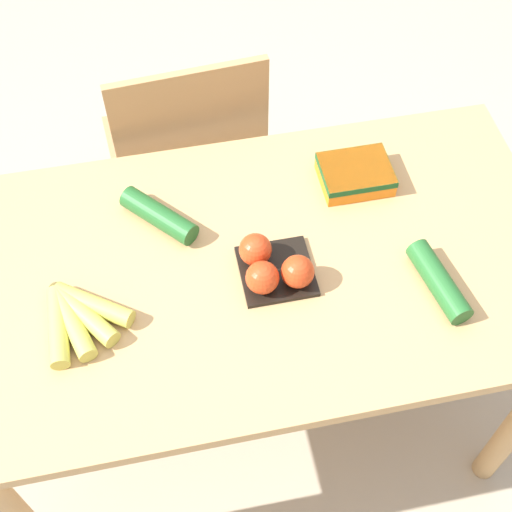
% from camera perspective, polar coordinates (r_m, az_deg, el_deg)
% --- Properties ---
extents(ground_plane, '(12.00, 12.00, 0.00)m').
position_cam_1_polar(ground_plane, '(2.16, 0.00, -12.18)').
color(ground_plane, '#B7A88E').
extents(dining_table, '(1.30, 0.72, 0.76)m').
position_cam_1_polar(dining_table, '(1.59, 0.00, -3.09)').
color(dining_table, tan).
rests_on(dining_table, ground_plane).
extents(chair, '(0.45, 0.43, 0.92)m').
position_cam_1_polar(chair, '(2.05, -5.42, 7.44)').
color(chair, tan).
rests_on(chair, ground_plane).
extents(banana_bunch, '(0.17, 0.19, 0.04)m').
position_cam_1_polar(banana_bunch, '(1.44, -14.17, -4.68)').
color(banana_bunch, brown).
rests_on(banana_bunch, dining_table).
extents(tomato_pack, '(0.15, 0.15, 0.08)m').
position_cam_1_polar(tomato_pack, '(1.44, 1.39, -0.88)').
color(tomato_pack, black).
rests_on(tomato_pack, dining_table).
extents(carrot_bag, '(0.16, 0.12, 0.05)m').
position_cam_1_polar(carrot_bag, '(1.62, 7.97, 6.57)').
color(carrot_bag, orange).
rests_on(carrot_bag, dining_table).
extents(cucumber_near, '(0.08, 0.19, 0.05)m').
position_cam_1_polar(cucumber_near, '(1.48, 14.41, -1.97)').
color(cucumber_near, '#236028').
rests_on(cucumber_near, dining_table).
extents(cucumber_far, '(0.16, 0.17, 0.05)m').
position_cam_1_polar(cucumber_far, '(1.55, -7.77, 3.23)').
color(cucumber_far, '#236028').
rests_on(cucumber_far, dining_table).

